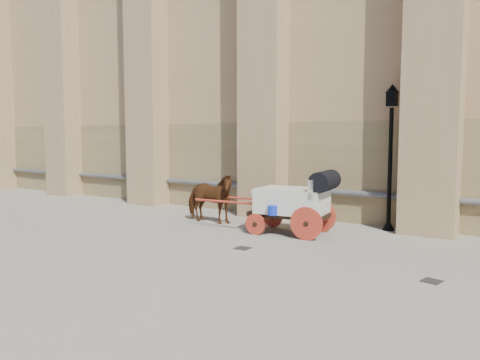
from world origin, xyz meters
The scene contains 6 objects.
ground centered at (0.00, 0.00, 0.00)m, with size 90.00×90.00×0.00m, color slate.
horse centered at (-1.76, 1.75, 0.74)m, with size 0.80×1.75×1.48m, color #572911.
carriage centered at (1.11, 1.72, 0.91)m, with size 3.94×1.49×1.69m.
street_lamp centered at (2.99, 3.56, 2.10)m, with size 0.37×0.37×3.93m.
drain_grate_near centered at (0.79, -0.37, 0.01)m, with size 0.32×0.32×0.01m, color black.
drain_grate_far centered at (4.91, -0.57, 0.01)m, with size 0.32×0.32×0.01m, color black.
Camera 1 is at (6.48, -9.18, 2.57)m, focal length 35.00 mm.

